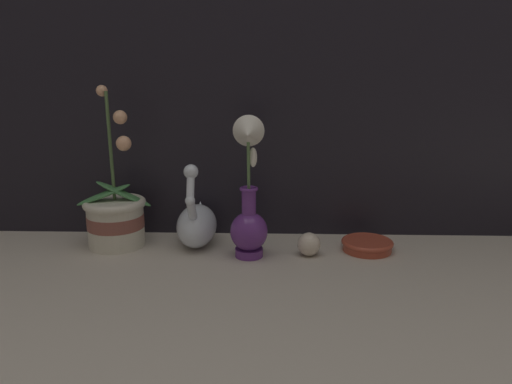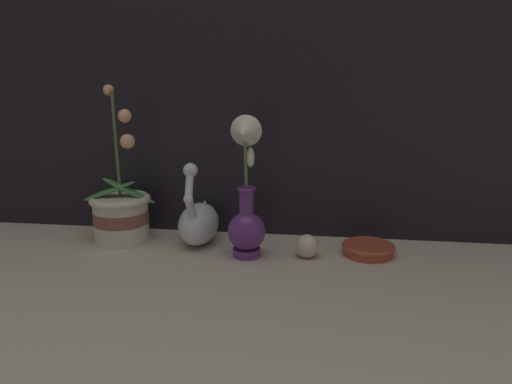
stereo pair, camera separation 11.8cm
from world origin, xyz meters
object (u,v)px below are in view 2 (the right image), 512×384
orchid_potted_plant (121,212)px  blue_vase (246,206)px  glass_sphere (307,246)px  amber_dish (368,248)px  swan_figurine (199,221)px

orchid_potted_plant → blue_vase: bearing=-12.1°
glass_sphere → amber_dish: bearing=14.0°
swan_figurine → blue_vase: size_ratio=0.66×
orchid_potted_plant → amber_dish: size_ratio=3.14×
orchid_potted_plant → amber_dish: (0.61, -0.02, -0.06)m
orchid_potted_plant → amber_dish: bearing=-1.7°
glass_sphere → blue_vase: bearing=-173.1°
swan_figurine → glass_sphere: size_ratio=3.93×
swan_figurine → blue_vase: blue_vase is taller
orchid_potted_plant → blue_vase: (0.33, -0.07, 0.05)m
swan_figurine → amber_dish: size_ratio=1.74×
glass_sphere → amber_dish: glass_sphere is taller
blue_vase → glass_sphere: size_ratio=5.97×
orchid_potted_plant → glass_sphere: 0.48m
orchid_potted_plant → glass_sphere: size_ratio=7.07×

